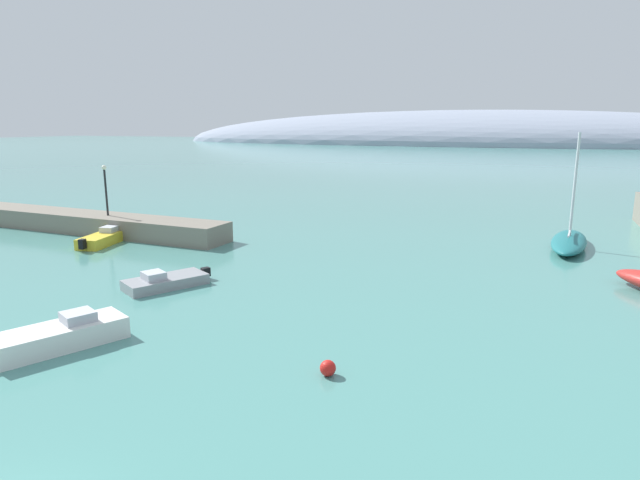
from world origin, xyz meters
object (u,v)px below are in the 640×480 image
motorboat_yellow_outer (105,238)px  mooring_buoy_red (328,368)px  harbor_lamp_post (105,184)px  motorboat_grey_foreground (165,281)px  sailboat_teal_mid_mooring (569,241)px  motorboat_white_alongside_breakwater (61,335)px

motorboat_yellow_outer → mooring_buoy_red: motorboat_yellow_outer is taller
mooring_buoy_red → harbor_lamp_post: 29.96m
motorboat_yellow_outer → motorboat_grey_foreground: bearing=-135.0°
sailboat_teal_mid_mooring → motorboat_white_alongside_breakwater: (-19.49, -25.85, -0.03)m
sailboat_teal_mid_mooring → motorboat_yellow_outer: 33.14m
sailboat_teal_mid_mooring → mooring_buoy_red: bearing=165.8°
mooring_buoy_red → motorboat_white_alongside_breakwater: bearing=-172.0°
sailboat_teal_mid_mooring → motorboat_yellow_outer: bearing=114.7°
motorboat_white_alongside_breakwater → sailboat_teal_mid_mooring: bearing=-11.3°
sailboat_teal_mid_mooring → mooring_buoy_red: (-8.91, -24.37, -0.22)m
harbor_lamp_post → motorboat_yellow_outer: bearing=-52.6°
sailboat_teal_mid_mooring → motorboat_white_alongside_breakwater: bearing=148.9°
motorboat_grey_foreground → motorboat_yellow_outer: (-10.75, 7.19, 0.10)m
motorboat_yellow_outer → sailboat_teal_mid_mooring: bearing=-82.4°
mooring_buoy_red → sailboat_teal_mid_mooring: bearing=69.9°
sailboat_teal_mid_mooring → mooring_buoy_red: size_ratio=15.15×
motorboat_white_alongside_breakwater → motorboat_grey_foreground: bearing=33.7°
motorboat_white_alongside_breakwater → harbor_lamp_post: 23.18m
motorboat_yellow_outer → harbor_lamp_post: bearing=26.2°
motorboat_grey_foreground → motorboat_white_alongside_breakwater: size_ratio=0.89×
harbor_lamp_post → mooring_buoy_red: bearing=-33.9°
motorboat_white_alongside_breakwater → mooring_buoy_red: motorboat_white_alongside_breakwater is taller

